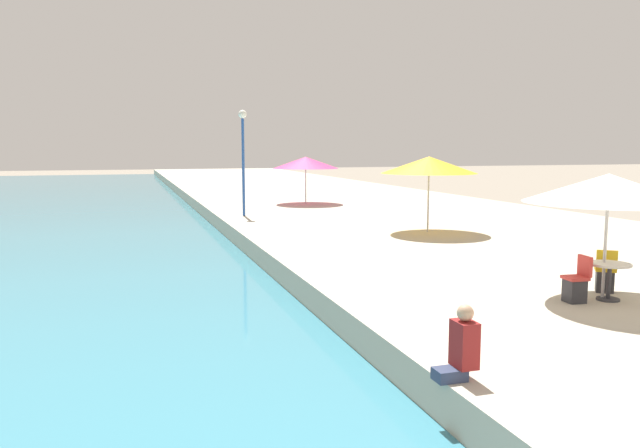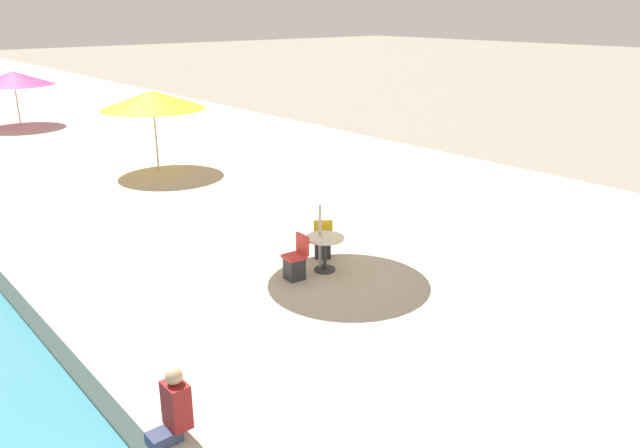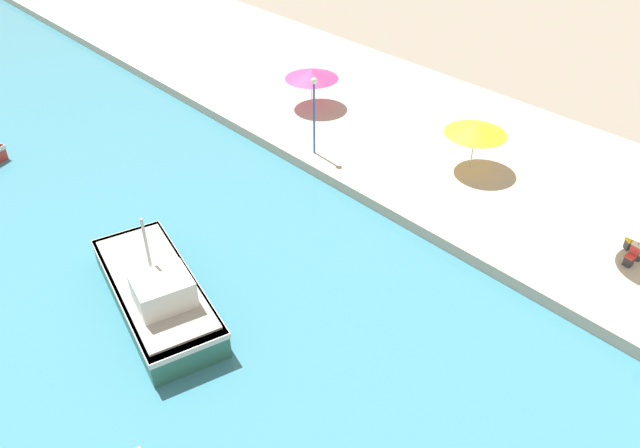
{
  "view_description": "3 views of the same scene",
  "coord_description": "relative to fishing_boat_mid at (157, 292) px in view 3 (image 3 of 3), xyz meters",
  "views": [
    {
      "loc": [
        -3.82,
        -2.74,
        3.65
      ],
      "look_at": [
        1.5,
        14.16,
        1.44
      ],
      "focal_mm": 35.0,
      "sensor_mm": 36.0,
      "label": 1
    },
    {
      "loc": [
        -2.59,
        -2.09,
        5.82
      ],
      "look_at": [
        5.16,
        7.11,
        1.64
      ],
      "focal_mm": 35.0,
      "sensor_mm": 36.0,
      "label": 2
    },
    {
      "loc": [
        -20.07,
        0.59,
        18.19
      ],
      "look_at": [
        -4.0,
        18.0,
        1.24
      ],
      "focal_mm": 35.0,
      "sensor_mm": 36.0,
      "label": 3
    }
  ],
  "objects": [
    {
      "name": "cafe_umbrella_striped",
      "position": [
        17.32,
        9.6,
        1.87
      ],
      "size": [
        3.48,
        3.48,
        2.47
      ],
      "color": "#B7B7B7",
      "rests_on": "quay_promenade"
    },
    {
      "name": "cafe_umbrella_white",
      "position": [
        18.34,
        -2.36,
        2.07
      ],
      "size": [
        3.36,
        3.36,
        2.66
      ],
      "color": "#B7B7B7",
      "rests_on": "quay_promenade"
    },
    {
      "name": "quay_promenade",
      "position": [
        19.96,
        17.68,
        -0.61
      ],
      "size": [
        16.0,
        90.0,
        0.64
      ],
      "color": "#BCB29E",
      "rests_on": "ground_plane"
    },
    {
      "name": "fishing_boat_mid",
      "position": [
        0.0,
        0.0,
        0.0
      ],
      "size": [
        4.91,
        8.94,
        4.52
      ],
      "rotation": [
        0.0,
        0.0,
        -0.22
      ],
      "color": "#33705B",
      "rests_on": "water_basin"
    },
    {
      "name": "cafe_chair_right",
      "position": [
        17.58,
        -11.75,
        0.03
      ],
      "size": [
        0.58,
        0.58,
        0.91
      ],
      "rotation": [
        0.0,
        0.0,
        -0.64
      ],
      "color": "#2D2D33",
      "rests_on": "quay_promenade"
    },
    {
      "name": "lamppost",
      "position": [
        13.09,
        4.72,
        2.8
      ],
      "size": [
        0.36,
        0.36,
        4.56
      ],
      "color": "#28519E",
      "rests_on": "quay_promenade"
    },
    {
      "name": "cafe_table",
      "position": [
        17.15,
        -12.33,
        0.24
      ],
      "size": [
        0.8,
        0.8,
        0.74
      ],
      "color": "#333338",
      "rests_on": "quay_promenade"
    },
    {
      "name": "cafe_chair_left",
      "position": [
        16.43,
        -12.26,
        0.03
      ],
      "size": [
        0.46,
        0.44,
        0.91
      ],
      "rotation": [
        0.0,
        0.0,
        1.48
      ],
      "color": "#2D2D33",
      "rests_on": "quay_promenade"
    }
  ]
}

